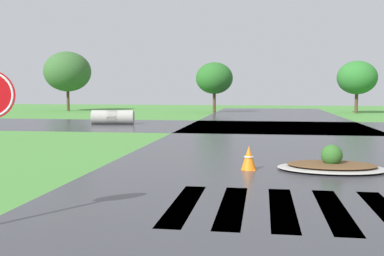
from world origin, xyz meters
The scene contains 7 objects.
asphalt_roadway centered at (0.00, 10.00, 0.00)m, with size 10.40×80.00×0.01m, color #35353A.
asphalt_cross_road centered at (0.00, 23.94, 0.00)m, with size 90.00×9.36×0.01m, color #35353A.
crosswalk_stripes centered at (0.00, 5.56, 0.00)m, with size 4.95×3.16×0.01m.
median_island centered at (1.00, 9.74, 0.14)m, with size 2.83×1.90×0.68m.
drainage_pipe_stack centered at (-9.91, 24.51, 0.43)m, with size 2.66×1.24×0.86m.
traffic_cone centered at (-1.17, 9.46, 0.31)m, with size 0.41×0.41×0.64m.
background_treeline centered at (0.42, 40.10, 3.55)m, with size 44.91×5.89×5.85m.
Camera 1 is at (-0.82, -2.78, 2.13)m, focal length 43.32 mm.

